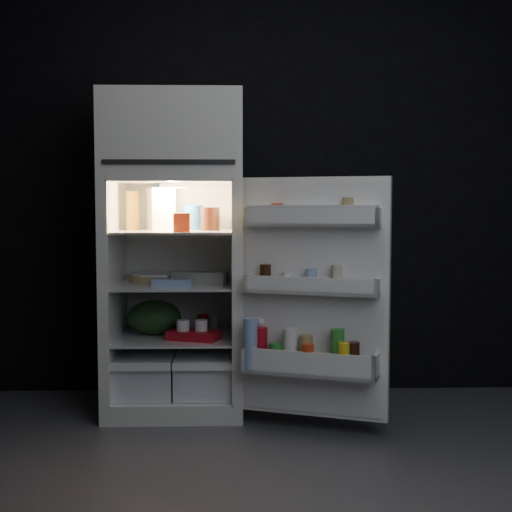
{
  "coord_description": "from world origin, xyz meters",
  "views": [
    {
      "loc": [
        -0.27,
        -2.75,
        1.17
      ],
      "look_at": [
        -0.16,
        1.0,
        0.9
      ],
      "focal_mm": 50.0,
      "sensor_mm": 36.0,
      "label": 1
    }
  ],
  "objects_px": {
    "yogurt_tray": "(194,335)",
    "milk_jug": "(160,209)",
    "refrigerator": "(176,242)",
    "egg_carton": "(200,278)",
    "fridge_door": "(312,301)"
  },
  "relations": [
    {
      "from": "yogurt_tray",
      "to": "milk_jug",
      "type": "bearing_deg",
      "value": 156.25
    },
    {
      "from": "refrigerator",
      "to": "egg_carton",
      "type": "xyz_separation_m",
      "value": [
        0.14,
        -0.1,
        -0.19
      ]
    },
    {
      "from": "fridge_door",
      "to": "milk_jug",
      "type": "height_order",
      "value": "fridge_door"
    },
    {
      "from": "fridge_door",
      "to": "egg_carton",
      "type": "xyz_separation_m",
      "value": [
        -0.58,
        0.4,
        0.08
      ]
    },
    {
      "from": "refrigerator",
      "to": "milk_jug",
      "type": "xyz_separation_m",
      "value": [
        -0.09,
        0.02,
        0.19
      ]
    },
    {
      "from": "refrigerator",
      "to": "yogurt_tray",
      "type": "distance_m",
      "value": 0.54
    },
    {
      "from": "refrigerator",
      "to": "egg_carton",
      "type": "height_order",
      "value": "refrigerator"
    },
    {
      "from": "milk_jug",
      "to": "egg_carton",
      "type": "bearing_deg",
      "value": -49.13
    },
    {
      "from": "milk_jug",
      "to": "egg_carton",
      "type": "xyz_separation_m",
      "value": [
        0.23,
        -0.12,
        -0.38
      ]
    },
    {
      "from": "egg_carton",
      "to": "refrigerator",
      "type": "bearing_deg",
      "value": 161.45
    },
    {
      "from": "fridge_door",
      "to": "yogurt_tray",
      "type": "height_order",
      "value": "fridge_door"
    },
    {
      "from": "refrigerator",
      "to": "yogurt_tray",
      "type": "height_order",
      "value": "refrigerator"
    },
    {
      "from": "egg_carton",
      "to": "yogurt_tray",
      "type": "bearing_deg",
      "value": -97.61
    },
    {
      "from": "fridge_door",
      "to": "milk_jug",
      "type": "relative_size",
      "value": 5.08
    },
    {
      "from": "milk_jug",
      "to": "egg_carton",
      "type": "relative_size",
      "value": 0.79
    }
  ]
}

